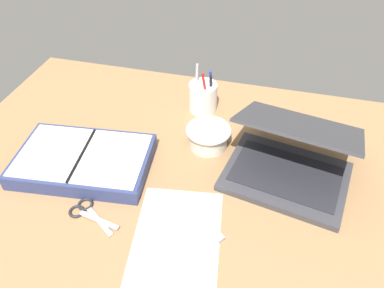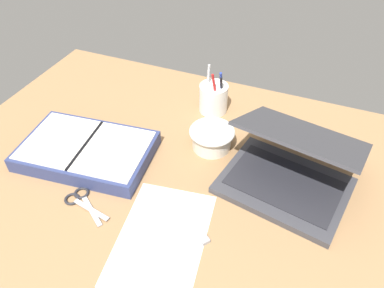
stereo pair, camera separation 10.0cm
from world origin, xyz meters
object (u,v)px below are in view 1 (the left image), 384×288
object	(u,v)px
laptop	(291,159)
scissors	(86,211)
planner	(84,160)
pen_cup	(203,97)
bowl	(208,136)

from	to	relation	value
laptop	scissors	distance (cm)	53.80
planner	scissors	xyz separation A→B (cm)	(7.43, -14.44, -1.92)
laptop	pen_cup	bearing A→B (deg)	152.68
laptop	pen_cup	world-z (taller)	laptop
planner	bowl	bearing A→B (deg)	22.77
laptop	planner	xyz separation A→B (cm)	(-54.30, -11.55, -2.87)
planner	pen_cup	bearing A→B (deg)	47.36
pen_cup	scissors	bearing A→B (deg)	-110.19
scissors	bowl	bearing A→B (deg)	75.99
planner	scissors	distance (cm)	16.35
bowl	planner	distance (cm)	35.41
laptop	scissors	size ratio (longest dim) A/B	2.61
planner	scissors	bearing A→B (deg)	-68.90
pen_cup	planner	bearing A→B (deg)	-126.50
laptop	pen_cup	xyz separation A→B (cm)	(-28.96, 22.70, -0.34)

